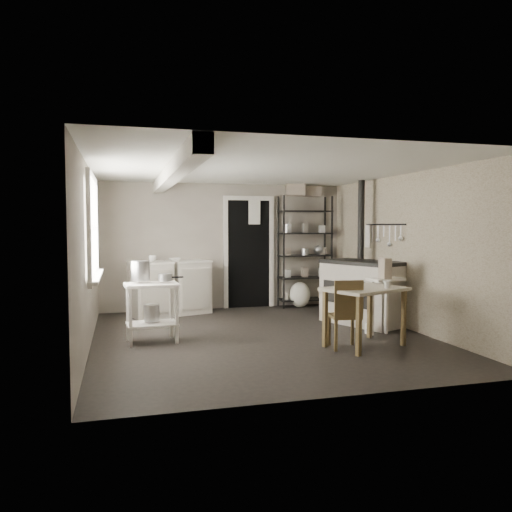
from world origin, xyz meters
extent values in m
plane|color=black|center=(0.00, 0.00, 0.00)|extent=(5.00, 5.00, 0.00)
plane|color=white|center=(0.00, 0.00, 2.30)|extent=(5.00, 5.00, 0.00)
cube|color=#A09688|center=(0.00, 2.50, 1.15)|extent=(4.50, 0.02, 2.30)
cube|color=#A09688|center=(0.00, -2.50, 1.15)|extent=(4.50, 0.02, 2.30)
cube|color=#A09688|center=(-2.25, 0.00, 1.15)|extent=(0.02, 5.00, 2.30)
cube|color=#A09688|center=(2.25, 0.00, 1.15)|extent=(0.02, 5.00, 2.30)
cylinder|color=silver|center=(-1.61, 0.17, 0.94)|extent=(0.32, 0.32, 0.26)
cylinder|color=silver|center=(-1.30, 0.09, 0.85)|extent=(0.20, 0.20, 0.10)
cylinder|color=silver|center=(-1.48, 0.12, 0.39)|extent=(0.27, 0.27, 0.23)
imported|color=white|center=(-0.97, 2.06, 0.95)|extent=(0.32, 0.32, 0.07)
imported|color=white|center=(-1.34, 2.03, 0.97)|extent=(0.16, 0.16, 0.10)
imported|color=white|center=(1.16, 2.27, 1.37)|extent=(0.10, 0.10, 0.20)
cube|color=#BDAD98|center=(1.30, 2.29, 2.01)|extent=(0.42, 0.39, 0.24)
cube|color=#BDAD98|center=(1.66, 2.36, 1.99)|extent=(0.32, 0.30, 0.19)
cube|color=#BDAD98|center=(1.71, -0.31, 1.01)|extent=(0.12, 0.20, 0.29)
imported|color=white|center=(1.35, -1.00, 0.81)|extent=(0.12, 0.12, 0.10)
ellipsoid|color=white|center=(1.37, 2.20, 0.24)|extent=(0.50, 0.47, 0.47)
cylinder|color=white|center=(1.53, -0.19, 0.07)|extent=(0.16, 0.16, 0.15)
camera|label=1|loc=(-1.85, -6.53, 1.54)|focal=35.00mm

